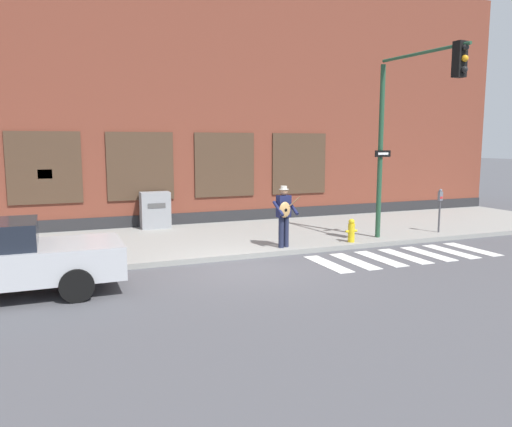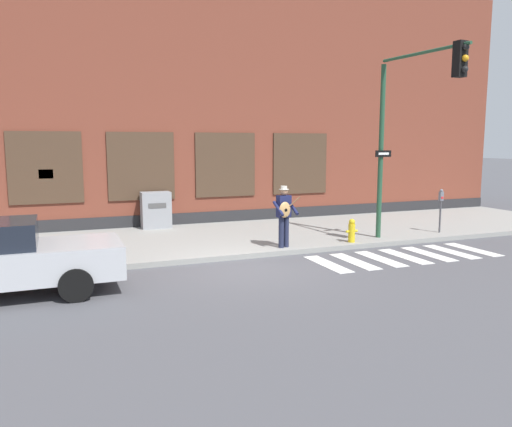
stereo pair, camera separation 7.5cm
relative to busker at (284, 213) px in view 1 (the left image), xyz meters
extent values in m
plane|color=#4C4C51|center=(-1.59, -1.40, -1.13)|extent=(160.00, 160.00, 0.00)
cube|color=gray|center=(-1.59, 2.35, -1.06)|extent=(28.00, 5.48, 0.14)
cube|color=brown|center=(-1.59, 7.09, 3.53)|extent=(28.00, 4.00, 9.31)
cube|color=#28282B|center=(-1.59, 5.07, -0.85)|extent=(28.00, 0.04, 0.55)
cube|color=#473323|center=(-6.19, 5.06, 1.14)|extent=(2.29, 0.06, 2.35)
cube|color=black|center=(-6.19, 5.05, 1.14)|extent=(2.17, 0.03, 2.23)
cube|color=#473323|center=(-3.12, 5.06, 1.14)|extent=(2.29, 0.06, 2.35)
cube|color=black|center=(-3.12, 5.05, 1.14)|extent=(2.17, 0.03, 2.23)
cube|color=#473323|center=(-0.05, 5.06, 1.14)|extent=(2.29, 0.06, 2.35)
cube|color=black|center=(-0.05, 5.05, 1.14)|extent=(2.17, 0.03, 2.23)
cube|color=#473323|center=(3.02, 5.06, 1.14)|extent=(2.29, 0.06, 2.35)
cube|color=black|center=(3.02, 5.05, 1.14)|extent=(2.17, 0.03, 2.23)
cube|color=yellow|center=(-6.19, 5.04, 0.94)|extent=(0.44, 0.02, 0.30)
cube|color=silver|center=(0.45, -1.69, -1.12)|extent=(0.42, 1.90, 0.01)
cube|color=silver|center=(1.25, -1.69, -1.12)|extent=(0.42, 1.90, 0.01)
cube|color=silver|center=(2.04, -1.69, -1.12)|extent=(0.42, 1.90, 0.01)
cube|color=silver|center=(2.84, -1.69, -1.12)|extent=(0.42, 1.90, 0.01)
cube|color=silver|center=(3.64, -1.69, -1.12)|extent=(0.42, 1.90, 0.01)
cube|color=silver|center=(4.43, -1.69, -1.12)|extent=(0.42, 1.90, 0.01)
cube|color=silver|center=(5.23, -1.69, -1.12)|extent=(0.42, 1.90, 0.01)
cube|color=#B7BABF|center=(-6.94, -1.65, -0.46)|extent=(4.61, 1.86, 0.68)
cube|color=silver|center=(-4.68, -1.07, -0.39)|extent=(0.06, 0.24, 0.12)
cube|color=silver|center=(-4.68, -2.21, -0.39)|extent=(0.06, 0.24, 0.12)
cylinder|color=black|center=(-5.61, -0.77, -0.80)|extent=(0.66, 0.24, 0.66)
cylinder|color=black|center=(-5.60, -2.51, -0.80)|extent=(0.66, 0.24, 0.66)
cylinder|color=#1E233D|center=(0.09, 0.05, -0.56)|extent=(0.15, 0.15, 0.87)
cylinder|color=#1E233D|center=(-0.08, 0.01, -0.56)|extent=(0.15, 0.15, 0.87)
cube|color=#191E47|center=(0.01, 0.04, 0.18)|extent=(0.41, 0.27, 0.61)
sphere|color=#9E7051|center=(0.01, 0.04, 0.59)|extent=(0.22, 0.22, 0.22)
cylinder|color=beige|center=(0.01, 0.04, 0.65)|extent=(0.27, 0.27, 0.02)
cylinder|color=beige|center=(0.01, 0.04, 0.70)|extent=(0.18, 0.18, 0.09)
cylinder|color=#191E47|center=(0.26, -0.03, 0.14)|extent=(0.16, 0.52, 0.39)
cylinder|color=#191E47|center=(-0.22, -0.09, 0.14)|extent=(0.16, 0.52, 0.39)
ellipsoid|color=tan|center=(-0.05, -0.15, 0.10)|extent=(0.37, 0.17, 0.44)
cylinder|color=black|center=(-0.04, -0.21, 0.10)|extent=(0.09, 0.02, 0.09)
cylinder|color=brown|center=(0.21, -0.14, 0.28)|extent=(0.47, 0.10, 0.34)
cylinder|color=#234C33|center=(3.39, 0.33, 1.63)|extent=(0.15, 0.15, 5.24)
cylinder|color=#234C33|center=(3.55, -1.21, 4.36)|extent=(0.41, 3.09, 0.09)
cube|color=black|center=(3.68, -2.44, 4.01)|extent=(0.32, 0.27, 0.88)
sphere|color=black|center=(3.69, -2.60, 4.27)|extent=(0.17, 0.17, 0.17)
sphere|color=orange|center=(3.69, -2.60, 4.01)|extent=(0.17, 0.17, 0.17)
sphere|color=black|center=(3.69, -2.60, 3.74)|extent=(0.17, 0.17, 0.17)
cube|color=black|center=(3.40, 0.22, 1.61)|extent=(0.60, 0.09, 0.20)
cube|color=white|center=(3.41, 0.20, 1.61)|extent=(0.40, 0.05, 0.07)
cylinder|color=#47474C|center=(5.78, 0.30, -0.46)|extent=(0.06, 0.06, 1.05)
cube|color=slate|center=(5.78, 0.30, 0.21)|extent=(0.13, 0.10, 0.30)
sphere|color=slate|center=(5.78, 0.30, 0.39)|extent=(0.11, 0.11, 0.11)
cube|color=red|center=(5.78, 0.25, 0.17)|extent=(0.09, 0.01, 0.07)
cube|color=gray|center=(-2.74, 4.64, -0.36)|extent=(1.00, 0.56, 1.25)
cube|color=#4C4C4C|center=(-2.74, 4.35, -0.17)|extent=(0.60, 0.02, 0.16)
cylinder|color=gold|center=(2.19, -0.04, -0.71)|extent=(0.20, 0.20, 0.55)
sphere|color=gold|center=(2.19, -0.04, -0.38)|extent=(0.18, 0.18, 0.18)
cylinder|color=gold|center=(2.05, -0.04, -0.66)|extent=(0.10, 0.07, 0.07)
cylinder|color=gold|center=(2.33, -0.04, -0.66)|extent=(0.10, 0.07, 0.07)
camera|label=1|loc=(-5.87, -12.50, 1.92)|focal=35.00mm
camera|label=2|loc=(-5.80, -12.53, 1.92)|focal=35.00mm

